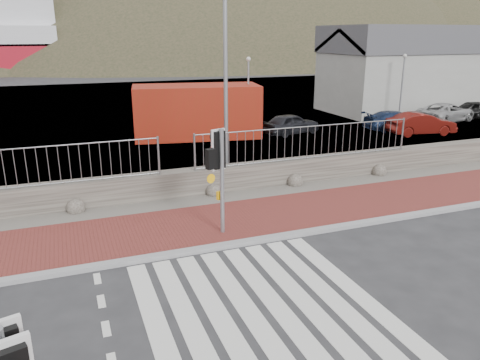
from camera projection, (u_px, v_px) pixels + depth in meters
name	position (u px, v px, depth m)	size (l,w,h in m)	color
ground	(264.00, 311.00, 9.29)	(220.00, 220.00, 0.00)	#28282B
sidewalk_far	(201.00, 226.00, 13.29)	(40.00, 3.00, 0.08)	maroon
kerb_far	(217.00, 247.00, 11.95)	(40.00, 0.25, 0.12)	gray
zebra_crossing	(264.00, 311.00, 9.29)	(4.62, 5.60, 0.01)	silver
gravel_strip	(183.00, 203.00, 15.08)	(40.00, 1.50, 0.06)	#59544C
stone_wall	(177.00, 184.00, 15.67)	(40.00, 0.60, 0.90)	#46403A
railing	(176.00, 145.00, 15.12)	(18.07, 0.07, 1.22)	gray
quay	(111.00, 109.00, 34.18)	(120.00, 40.00, 0.50)	#4C4C4F
water	(84.00, 73.00, 65.39)	(220.00, 50.00, 0.05)	#3F4C54
harbor_building	(412.00, 68.00, 32.94)	(12.20, 6.20, 5.80)	#9E9E99
hills_backdrop	(122.00, 177.00, 96.88)	(254.00, 90.00, 100.00)	#2A2F1C
traffic_signal_far	(221.00, 160.00, 12.16)	(0.72, 0.44, 2.94)	gray
streetlight	(229.00, 54.00, 15.85)	(1.73, 0.47, 8.19)	gray
shipping_container	(197.00, 111.00, 24.62)	(6.51, 2.71, 2.71)	maroon
car_a	(291.00, 124.00, 25.48)	(1.35, 3.34, 1.14)	black
car_b	(421.00, 124.00, 25.32)	(1.27, 3.64, 1.20)	#5D110D
car_c	(396.00, 121.00, 26.48)	(1.54, 3.78, 1.10)	#13203E
car_d	(446.00, 112.00, 29.07)	(1.93, 4.19, 1.17)	#9E9E9E
car_e	(480.00, 110.00, 30.05)	(1.37, 3.41, 1.16)	black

